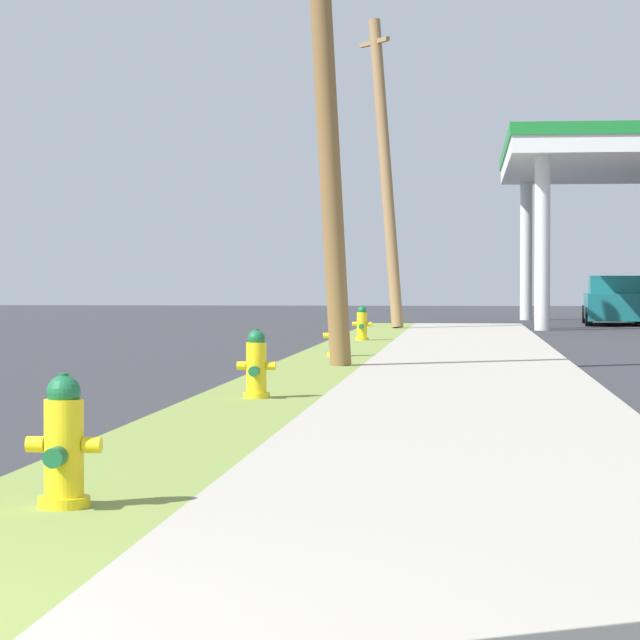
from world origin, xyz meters
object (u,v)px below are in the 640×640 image
object	(u,v)px
utility_pole_midground	(324,58)
fire_hydrant_fourth	(362,325)
fire_hydrant_nearest	(64,449)
fire_hydrant_third	(336,337)
utility_pole_background	(386,169)
fire_hydrant_second	(256,368)
car_teal_by_near_pump	(614,302)

from	to	relation	value
utility_pole_midground	fire_hydrant_fourth	bearing A→B (deg)	90.88
fire_hydrant_nearest	fire_hydrant_third	xyz separation A→B (m)	(0.01, 16.50, 0.00)
fire_hydrant_fourth	fire_hydrant_third	bearing A→B (deg)	-89.61
utility_pole_midground	utility_pole_background	size ratio (longest dim) A/B	1.04
utility_pole_background	utility_pole_midground	bearing A→B (deg)	-89.57
fire_hydrant_third	utility_pole_background	xyz separation A→B (m)	(-0.03, 15.52, 4.04)
fire_hydrant_second	fire_hydrant_fourth	bearing A→B (deg)	90.00
fire_hydrant_fourth	utility_pole_background	size ratio (longest dim) A/B	0.09
fire_hydrant_third	car_teal_by_near_pump	size ratio (longest dim) A/B	0.16
fire_hydrant_second	car_teal_by_near_pump	bearing A→B (deg)	77.60
utility_pole_midground	fire_hydrant_second	bearing A→B (deg)	-91.51
fire_hydrant_nearest	fire_hydrant_third	size ratio (longest dim) A/B	1.00
fire_hydrant_nearest	fire_hydrant_second	size ratio (longest dim) A/B	1.00
fire_hydrant_nearest	car_teal_by_near_pump	bearing A→B (deg)	80.00
fire_hydrant_second	car_teal_by_near_pump	distance (m)	32.44
fire_hydrant_nearest	utility_pole_background	world-z (taller)	utility_pole_background
fire_hydrant_fourth	utility_pole_midground	distance (m)	10.72
utility_pole_background	car_teal_by_near_pump	size ratio (longest dim) A/B	1.87
fire_hydrant_fourth	car_teal_by_near_pump	bearing A→B (deg)	66.51
fire_hydrant_fourth	utility_pole_background	xyz separation A→B (m)	(0.01, 8.75, 4.04)
fire_hydrant_fourth	utility_pole_background	world-z (taller)	utility_pole_background
fire_hydrant_nearest	fire_hydrant_second	bearing A→B (deg)	90.30
fire_hydrant_second	fire_hydrant_nearest	bearing A→B (deg)	-89.70
fire_hydrant_second	utility_pole_midground	world-z (taller)	utility_pole_midground
fire_hydrant_third	utility_pole_background	world-z (taller)	utility_pole_background
fire_hydrant_nearest	fire_hydrant_third	world-z (taller)	same
fire_hydrant_second	utility_pole_midground	xyz separation A→B (m)	(0.15, 5.80, 4.21)
fire_hydrant_third	fire_hydrant_fourth	distance (m)	6.77
fire_hydrant_second	car_teal_by_near_pump	world-z (taller)	car_teal_by_near_pump
fire_hydrant_third	utility_pole_background	distance (m)	16.04
fire_hydrant_nearest	utility_pole_midground	world-z (taller)	utility_pole_midground
utility_pole_background	fire_hydrant_second	bearing A→B (deg)	-90.03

